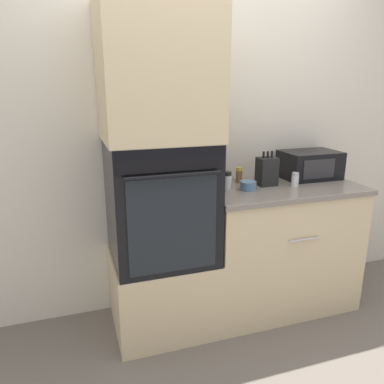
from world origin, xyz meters
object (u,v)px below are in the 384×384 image
microwave (310,165)px  condiment_jar_mid (227,180)px  wall_oven (161,201)px  condiment_jar_near (239,175)px  knife_block (267,171)px  condiment_jar_far (295,180)px  bowl (248,185)px

microwave → condiment_jar_mid: (-0.71, -0.09, -0.04)m
wall_oven → condiment_jar_near: wall_oven is taller
knife_block → condiment_jar_near: bearing=139.8°
condiment_jar_far → condiment_jar_mid: bearing=169.4°
wall_oven → bowl: size_ratio=6.88×
bowl → condiment_jar_mid: 0.14m
wall_oven → condiment_jar_near: 0.66m
knife_block → bowl: 0.21m
wall_oven → condiment_jar_mid: (0.48, 0.05, 0.08)m
knife_block → condiment_jar_far: knife_block is taller
wall_oven → microwave: size_ratio=1.84×
condiment_jar_near → microwave: bearing=-4.4°
wall_oven → condiment_jar_mid: size_ratio=6.46×
condiment_jar_far → wall_oven: bearing=177.4°
knife_block → condiment_jar_mid: knife_block is taller
microwave → condiment_jar_mid: 0.72m
bowl → condiment_jar_near: 0.20m
wall_oven → knife_block: (0.78, 0.05, 0.12)m
knife_block → condiment_jar_far: size_ratio=2.45×
knife_block → condiment_jar_near: 0.20m
wall_oven → knife_block: size_ratio=3.20×
microwave → bowl: 0.61m
microwave → bowl: size_ratio=3.75×
condiment_jar_mid → wall_oven: bearing=-174.6°
microwave → condiment_jar_mid: microwave is taller
wall_oven → condiment_jar_near: (0.63, 0.18, 0.08)m
condiment_jar_mid → knife_block: bearing=0.9°
knife_block → condiment_jar_mid: bearing=-179.1°
bowl → condiment_jar_mid: condiment_jar_mid is taller
condiment_jar_mid → bowl: bearing=-29.3°
wall_oven → condiment_jar_far: size_ratio=7.83×
knife_block → condiment_jar_mid: 0.30m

